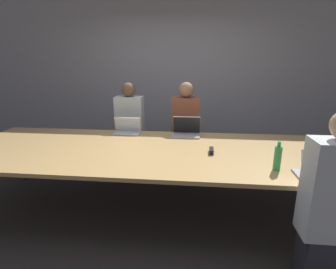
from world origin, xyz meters
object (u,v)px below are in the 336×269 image
(bottle_near_right, at_px, (278,158))
(person_far_midleft, at_px, (130,131))
(laptop_far_center, at_px, (186,130))
(person_near_right, at_px, (331,208))
(stapler, at_px, (211,151))
(person_far_center, at_px, (185,132))
(laptop_near_right, at_px, (318,171))
(laptop_far_midleft, at_px, (127,129))

(bottle_near_right, distance_m, person_far_midleft, 2.25)
(laptop_far_center, bearing_deg, person_near_right, -54.39)
(bottle_near_right, xyz_separation_m, stapler, (-0.57, 0.39, -0.09))
(person_near_right, distance_m, person_far_midleft, 2.77)
(person_far_center, bearing_deg, laptop_near_right, -53.66)
(laptop_near_right, relative_size, person_far_midleft, 0.22)
(bottle_near_right, bearing_deg, laptop_far_center, 129.56)
(person_far_center, xyz_separation_m, bottle_near_right, (0.89, -1.43, 0.17))
(laptop_far_center, xyz_separation_m, person_far_center, (-0.03, 0.39, -0.13))
(laptop_near_right, relative_size, laptop_far_midleft, 0.87)
(laptop_far_midleft, bearing_deg, laptop_near_right, -32.27)
(person_near_right, height_order, stapler, person_near_right)
(laptop_near_right, bearing_deg, person_far_midleft, -38.59)
(laptop_near_right, height_order, person_near_right, person_near_right)
(person_far_center, distance_m, laptop_near_right, 1.99)
(laptop_far_center, distance_m, laptop_near_right, 1.67)
(person_far_center, distance_m, person_far_midleft, 0.84)
(laptop_near_right, bearing_deg, laptop_far_center, -46.46)
(laptop_far_midleft, xyz_separation_m, stapler, (1.10, -0.68, -0.04))
(person_near_right, distance_m, stapler, 1.22)
(laptop_far_midleft, bearing_deg, laptop_far_center, -1.87)
(person_far_center, height_order, laptop_far_midleft, person_far_center)
(bottle_near_right, bearing_deg, laptop_far_midleft, 147.33)
(person_far_midleft, bearing_deg, laptop_far_midleft, -81.68)
(person_far_midleft, bearing_deg, stapler, -42.10)
(bottle_near_right, bearing_deg, person_near_right, -63.88)
(person_near_right, xyz_separation_m, person_far_midleft, (-1.97, 1.95, -0.00))
(stapler, bearing_deg, person_far_center, 109.16)
(laptop_far_midleft, bearing_deg, person_far_midleft, 98.32)
(person_far_center, bearing_deg, bottle_near_right, -58.19)
(person_near_right, relative_size, stapler, 9.27)
(person_far_center, distance_m, person_near_right, 2.25)
(laptop_far_midleft, relative_size, person_far_midleft, 0.26)
(laptop_near_right, distance_m, bottle_near_right, 0.33)
(person_near_right, distance_m, bottle_near_right, 0.60)
(person_far_center, relative_size, stapler, 9.33)
(laptop_far_center, height_order, person_far_midleft, person_far_midleft)
(person_far_center, bearing_deg, stapler, -72.80)
(bottle_near_right, relative_size, laptop_far_midleft, 0.75)
(laptop_far_center, distance_m, laptop_far_midleft, 0.81)
(person_near_right, relative_size, person_far_midleft, 1.00)
(person_far_center, height_order, person_near_right, person_far_center)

